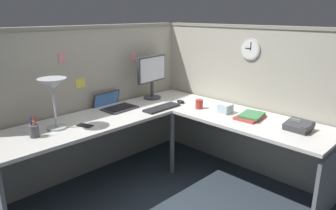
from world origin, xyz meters
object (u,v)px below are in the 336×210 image
cell_phone (85,125)px  monitor (152,74)px  coffee_mug (199,104)px  laptop (114,105)px  office_phone (299,126)px  pen_cup (34,131)px  keyboard (162,108)px  computer_mouse (181,102)px  tissue_box (225,109)px  book_stack (251,116)px  wall_clock (251,49)px  desk_lamp_dome (53,88)px

cell_phone → monitor: bearing=-6.6°
monitor → coffee_mug: 0.70m
monitor → laptop: size_ratio=1.24×
laptop → office_phone: bearing=-67.0°
pen_cup → coffee_mug: bearing=-16.1°
monitor → keyboard: (-0.21, -0.38, -0.28)m
monitor → computer_mouse: bearing=-76.7°
pen_cup → tissue_box: 1.78m
office_phone → book_stack: office_phone is taller
computer_mouse → office_phone: 1.29m
keyboard → office_phone: bearing=-74.5°
wall_clock → keyboard: bearing=140.8°
book_stack → wall_clock: 0.72m
cell_phone → coffee_mug: (1.13, -0.38, 0.04)m
desk_lamp_dome → cell_phone: desk_lamp_dome is taller
laptop → pen_cup: 0.97m
coffee_mug → wall_clock: (0.43, -0.31, 0.56)m
desk_lamp_dome → wall_clock: (1.76, -0.82, 0.25)m
computer_mouse → cell_phone: (-1.14, 0.11, -0.01)m
computer_mouse → pen_cup: 1.57m
office_phone → coffee_mug: size_ratio=2.21×
desk_lamp_dome → cell_phone: size_ratio=3.09×
computer_mouse → book_stack: bearing=-83.9°
tissue_box → office_phone: bearing=-86.9°
keyboard → desk_lamp_dome: (-1.05, 0.24, 0.35)m
laptop → coffee_mug: laptop is taller
monitor → wall_clock: (0.50, -0.96, 0.32)m
laptop → wall_clock: bearing=-43.5°
computer_mouse → wall_clock: wall_clock is taller
computer_mouse → book_stack: size_ratio=0.34×
cell_phone → office_phone: (1.24, -1.40, 0.03)m
coffee_mug → monitor: bearing=96.7°
keyboard → book_stack: 0.91m
keyboard → tissue_box: 0.66m
laptop → book_stack: size_ratio=1.32×
keyboard → pen_cup: pen_cup is taller
desk_lamp_dome → keyboard: bearing=-12.7°
pen_cup → cell_phone: size_ratio=1.25×
laptop → keyboard: size_ratio=0.94×
laptop → cell_phone: (-0.52, -0.29, -0.02)m
keyboard → pen_cup: size_ratio=2.39×
coffee_mug → desk_lamp_dome: bearing=159.1°
desk_lamp_dome → book_stack: size_ratio=1.46×
book_stack → wall_clock: wall_clock is taller
keyboard → cell_phone: size_ratio=2.99×
desk_lamp_dome → coffee_mug: size_ratio=4.64×
cell_phone → tissue_box: tissue_box is taller
tissue_box → wall_clock: 0.67m
cell_phone → office_phone: 1.87m
pen_cup → computer_mouse: bearing=-6.2°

